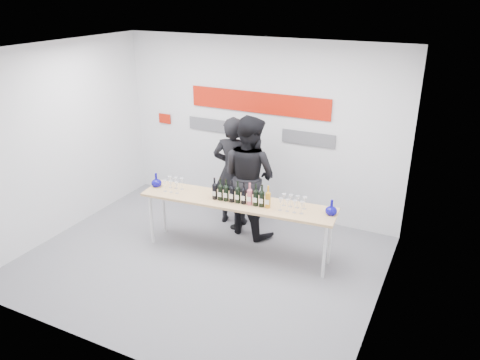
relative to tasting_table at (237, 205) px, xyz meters
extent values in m
plane|color=slate|center=(-0.36, -0.46, -0.80)|extent=(5.00, 5.00, 0.00)
cube|color=silver|center=(-0.36, 1.54, 0.70)|extent=(5.00, 0.04, 3.00)
cube|color=#B51807|center=(-0.36, 1.51, 1.15)|extent=(2.50, 0.02, 0.35)
cube|color=#59595E|center=(-1.26, 1.51, 0.65)|extent=(0.90, 0.02, 0.22)
cube|color=#59595E|center=(0.54, 1.51, 0.65)|extent=(0.90, 0.02, 0.22)
cube|color=#B51807|center=(-2.26, 1.51, 0.65)|extent=(0.25, 0.02, 0.18)
cube|color=#DAB675|center=(0.00, 0.00, 0.05)|extent=(2.92, 0.84, 0.04)
cylinder|color=silver|center=(-1.32, -0.32, -0.39)|extent=(0.05, 0.05, 0.83)
cylinder|color=silver|center=(1.36, -0.07, -0.39)|extent=(0.05, 0.05, 0.83)
cylinder|color=silver|center=(-1.36, 0.07, -0.39)|extent=(0.05, 0.05, 0.83)
cylinder|color=silver|center=(1.32, 0.32, -0.39)|extent=(0.05, 0.05, 0.83)
imported|color=black|center=(-0.50, 0.87, 0.12)|extent=(0.75, 0.58, 1.84)
imported|color=black|center=(-0.13, 0.69, 0.18)|extent=(1.11, 0.97, 1.95)
cylinder|color=black|center=(-0.38, 0.69, -0.79)|extent=(0.17, 0.17, 0.02)
cylinder|color=black|center=(-0.38, 0.69, -0.11)|extent=(0.02, 0.02, 1.38)
sphere|color=black|center=(-0.38, 0.66, 0.60)|extent=(0.05, 0.05, 0.05)
camera|label=1|loc=(2.75, -5.48, 2.93)|focal=35.00mm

